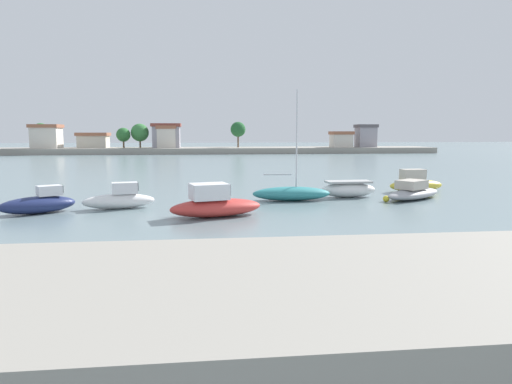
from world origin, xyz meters
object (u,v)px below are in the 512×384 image
at_px(mooring_buoy_0, 223,253).
at_px(mooring_buoy_1, 386,199).
at_px(moored_boat_5, 413,192).
at_px(moored_boat_3, 291,193).
at_px(moored_boat_6, 415,183).
at_px(moored_boat_1, 120,199).
at_px(moored_boat_4, 348,189).
at_px(moored_boat_0, 39,203).
at_px(moored_boat_2, 215,204).

distance_m(mooring_buoy_0, mooring_buoy_1, 16.51).
bearing_deg(mooring_buoy_0, moored_boat_5, 44.14).
relative_size(moored_boat_3, moored_boat_6, 1.61).
relative_size(moored_boat_1, moored_boat_4, 1.09).
bearing_deg(moored_boat_4, moored_boat_0, -169.73).
xyz_separation_m(moored_boat_2, moored_boat_4, (9.55, 6.46, -0.11)).
relative_size(moored_boat_6, mooring_buoy_0, 17.67).
distance_m(moored_boat_3, mooring_buoy_0, 14.45).
height_order(moored_boat_6, mooring_buoy_0, moored_boat_6).
bearing_deg(moored_boat_5, moored_boat_2, 165.96).
bearing_deg(moored_boat_5, moored_boat_6, 28.47).
distance_m(moored_boat_5, moored_boat_6, 4.44).
xyz_separation_m(moored_boat_5, moored_boat_6, (2.04, 3.94, 0.15)).
relative_size(moored_boat_1, moored_boat_5, 0.77).
bearing_deg(mooring_buoy_0, moored_boat_3, 69.10).
height_order(moored_boat_3, mooring_buoy_1, moored_boat_3).
height_order(moored_boat_3, mooring_buoy_0, moored_boat_3).
xyz_separation_m(moored_boat_1, moored_boat_4, (15.14, 3.20, -0.01)).
bearing_deg(moored_boat_3, moored_boat_2, -132.21).
distance_m(moored_boat_6, mooring_buoy_0, 23.17).
bearing_deg(mooring_buoy_0, moored_boat_4, 57.13).
bearing_deg(moored_boat_2, mooring_buoy_1, 4.70).
relative_size(moored_boat_0, moored_boat_2, 0.79).
xyz_separation_m(moored_boat_4, mooring_buoy_0, (-9.45, -14.61, -0.43)).
distance_m(moored_boat_3, moored_boat_6, 11.06).
bearing_deg(moored_boat_6, moored_boat_5, -123.24).
relative_size(moored_boat_4, mooring_buoy_0, 15.61).
height_order(moored_boat_0, mooring_buoy_0, moored_boat_0).
bearing_deg(moored_boat_1, moored_boat_4, 0.40).
relative_size(moored_boat_1, mooring_buoy_1, 10.23).
xyz_separation_m(moored_boat_3, moored_boat_6, (10.46, 3.62, 0.14)).
bearing_deg(mooring_buoy_1, moored_boat_3, 167.21).
bearing_deg(moored_boat_2, moored_boat_1, 135.12).
relative_size(moored_boat_4, moored_boat_6, 0.88).
height_order(moored_boat_2, moored_boat_4, moored_boat_2).
relative_size(mooring_buoy_0, mooring_buoy_1, 0.60).
bearing_deg(mooring_buoy_0, mooring_buoy_1, 47.21).
distance_m(moored_boat_2, moored_boat_4, 11.53).
relative_size(moored_boat_3, mooring_buoy_0, 28.51).
height_order(moored_boat_0, moored_boat_3, moored_boat_3).
bearing_deg(mooring_buoy_0, moored_boat_6, 47.63).
bearing_deg(moored_boat_3, mooring_buoy_1, -10.49).
relative_size(moored_boat_5, moored_boat_6, 1.24).
relative_size(moored_boat_5, mooring_buoy_0, 21.86).
bearing_deg(moored_boat_1, moored_boat_0, -176.51).
height_order(moored_boat_0, moored_boat_4, moored_boat_0).
distance_m(moored_boat_1, moored_boat_4, 15.47).
relative_size(moored_boat_1, moored_boat_6, 0.96).
relative_size(moored_boat_0, moored_boat_4, 1.06).
xyz_separation_m(moored_boat_0, moored_boat_5, (23.51, 2.89, -0.07)).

